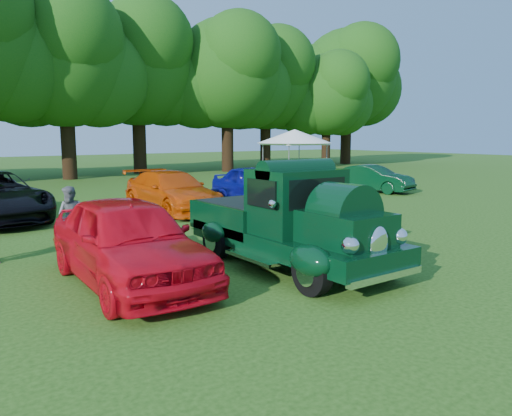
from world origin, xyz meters
TOP-DOWN VIEW (x-y plane):
  - ground at (0.00, 0.00)m, footprint 120.00×120.00m
  - hero_pickup at (0.16, -0.18)m, footprint 2.46×5.29m
  - red_convertible at (-3.07, 0.55)m, footprint 2.09×4.87m
  - back_car_orange at (1.52, 8.06)m, footprint 2.09×5.02m
  - back_car_blue at (4.75, 7.13)m, footprint 1.94×4.70m
  - back_car_green at (12.20, 8.08)m, footprint 2.23×4.10m
  - spectator_grey at (-3.00, 4.51)m, footprint 0.88×0.92m
  - canopy_tent at (11.15, 12.72)m, footprint 4.31×4.31m
  - tree_line at (1.49, 24.34)m, footprint 64.95×10.89m

SIDE VIEW (x-z plane):
  - ground at x=0.00m, z-range 0.00..0.00m
  - back_car_green at x=12.20m, z-range 0.00..1.28m
  - back_car_orange at x=1.52m, z-range 0.00..1.45m
  - spectator_grey at x=-3.00m, z-range 0.00..1.49m
  - back_car_blue at x=4.75m, z-range 0.00..1.60m
  - red_convertible at x=-3.07m, z-range 0.00..1.64m
  - hero_pickup at x=0.16m, z-range -0.14..1.93m
  - canopy_tent at x=11.15m, z-range 1.12..4.14m
  - tree_line at x=1.49m, z-range 0.90..13.22m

